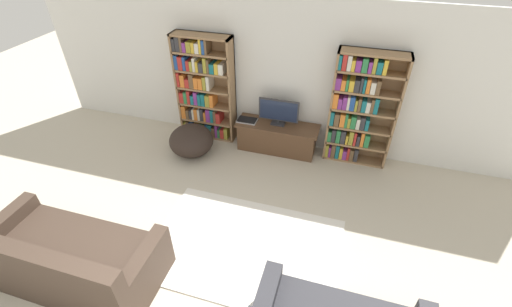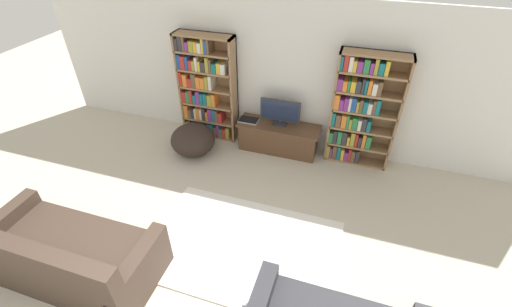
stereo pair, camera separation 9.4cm
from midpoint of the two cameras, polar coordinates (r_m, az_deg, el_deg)
wall_back at (r=5.92m, az=4.64°, el=12.74°), size 8.80×0.06×2.60m
bookshelf_left at (r=6.33m, az=-8.00°, el=10.56°), size 1.04×0.30×1.94m
bookshelf_right at (r=5.79m, az=17.33°, el=6.79°), size 1.04×0.30×1.94m
tv_stand at (r=6.16m, az=4.20°, el=2.69°), size 1.45×0.48×0.52m
television at (r=5.92m, az=4.49°, el=6.92°), size 0.70×0.16×0.47m
laptop at (r=6.12m, az=-0.79°, el=5.58°), size 0.35×0.23×0.03m
area_rug at (r=4.69m, az=-1.61°, el=-15.32°), size 2.47×1.66×0.02m
couch_left_sectional at (r=4.75m, az=-28.21°, el=-14.95°), size 2.09×0.99×0.93m
beanbag_ottoman at (r=6.16m, az=-10.05°, el=2.28°), size 0.78×0.78×0.54m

